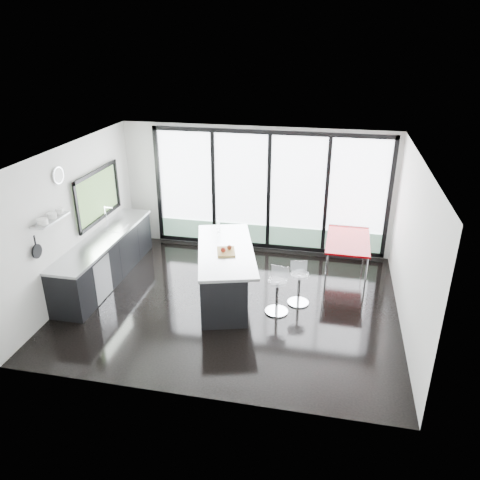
% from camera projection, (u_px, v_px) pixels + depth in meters
% --- Properties ---
extents(floor, '(6.00, 5.00, 0.00)m').
position_uv_depth(floor, '(231.00, 302.00, 8.69)').
color(floor, black).
rests_on(floor, ground).
extents(ceiling, '(6.00, 5.00, 0.00)m').
position_uv_depth(ceiling, '(230.00, 154.00, 7.55)').
color(ceiling, white).
rests_on(ceiling, wall_back).
extents(wall_back, '(6.00, 0.09, 2.80)m').
position_uv_depth(wall_back, '(267.00, 197.00, 10.32)').
color(wall_back, silver).
rests_on(wall_back, ground).
extents(wall_front, '(6.00, 0.00, 2.80)m').
position_uv_depth(wall_front, '(187.00, 310.00, 5.88)').
color(wall_front, silver).
rests_on(wall_front, ground).
extents(wall_left, '(0.26, 5.00, 2.80)m').
position_uv_depth(wall_left, '(81.00, 207.00, 8.84)').
color(wall_left, silver).
rests_on(wall_left, ground).
extents(wall_right, '(0.00, 5.00, 2.80)m').
position_uv_depth(wall_right, '(412.00, 248.00, 7.56)').
color(wall_right, silver).
rests_on(wall_right, ground).
extents(counter_cabinets, '(0.69, 3.24, 1.36)m').
position_uv_depth(counter_cabinets, '(105.00, 258.00, 9.35)').
color(counter_cabinets, black).
rests_on(counter_cabinets, floor).
extents(island, '(1.61, 2.55, 1.26)m').
position_uv_depth(island, '(222.00, 272.00, 8.75)').
color(island, black).
rests_on(island, floor).
extents(bar_stool_near, '(0.48, 0.48, 0.66)m').
position_uv_depth(bar_stool_near, '(277.00, 296.00, 8.26)').
color(bar_stool_near, silver).
rests_on(bar_stool_near, floor).
extents(bar_stool_far, '(0.47, 0.47, 0.62)m').
position_uv_depth(bar_stool_far, '(299.00, 288.00, 8.54)').
color(bar_stool_far, silver).
rests_on(bar_stool_far, floor).
extents(red_table, '(0.88, 1.50, 0.79)m').
position_uv_depth(red_table, '(346.00, 257.00, 9.54)').
color(red_table, '#820003').
rests_on(red_table, floor).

